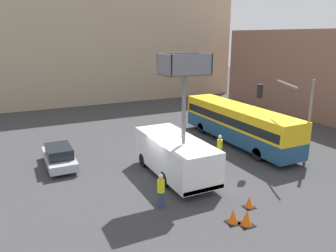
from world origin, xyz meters
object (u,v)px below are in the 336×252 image
Objects in this scene: city_bus at (238,122)px; traffic_cone_near_truck at (247,218)px; traffic_cone_far_side at (233,217)px; road_worker_directing at (220,148)px; utility_truck at (175,152)px; parked_car_curbside at (59,156)px; road_worker_near_truck at (161,190)px; traffic_light_pole at (291,107)px; traffic_cone_mid_road at (249,202)px.

city_bus is 12.13m from traffic_cone_near_truck.
traffic_cone_near_truck is 1.09× the size of traffic_cone_far_side.
city_bus is 4.27m from road_worker_directing.
utility_truck reaches higher than parked_car_curbside.
road_worker_directing is at bearing 155.76° from road_worker_near_truck.
city_bus is at bearing 156.65° from road_worker_near_truck.
traffic_light_pole is 3.12× the size of road_worker_directing.
traffic_cone_mid_road is at bearing -71.91° from utility_truck.
utility_truck reaches higher than traffic_light_pole.
road_worker_directing reaches higher than road_worker_near_truck.
utility_truck is at bearing 108.09° from traffic_cone_mid_road.
parked_car_curbside is at bearing 156.50° from traffic_light_pole.
traffic_cone_mid_road is 12.63m from parked_car_curbside.
traffic_cone_mid_road is 0.14× the size of parked_car_curbside.
utility_truck is 6.40m from traffic_cone_near_truck.
utility_truck is 5.98m from traffic_cone_far_side.
city_bus is 2.71× the size of parked_car_curbside.
traffic_cone_far_side reaches higher than traffic_cone_mid_road.
traffic_cone_near_truck is at bearing -58.97° from parked_car_curbside.
city_bus reaches higher than road_worker_near_truck.
traffic_cone_mid_road is 0.89× the size of traffic_cone_far_side.
road_worker_directing reaches higher than traffic_cone_far_side.
traffic_cone_near_truck is 1.22× the size of traffic_cone_mid_road.
utility_truck is at bearing -174.49° from road_worker_directing.
road_worker_directing is at bearing 106.85° from city_bus.
traffic_light_pole is 5.46m from road_worker_directing.
traffic_cone_mid_road is at bearing 46.14° from traffic_cone_near_truck.
utility_truck is 1.32× the size of traffic_light_pole.
traffic_light_pole is at bearing 132.47° from road_worker_near_truck.
road_worker_directing reaches higher than traffic_cone_mid_road.
city_bus is at bearing 95.25° from traffic_light_pole.
utility_truck reaches higher than traffic_cone_mid_road.
road_worker_directing is at bearing 147.83° from traffic_light_pole.
parked_car_curbside is (-13.69, 1.31, -1.05)m from city_bus.
traffic_cone_far_side is 12.37m from parked_car_curbside.
traffic_cone_near_truck is 0.17× the size of parked_car_curbside.
traffic_cone_far_side is (2.40, -2.83, -0.59)m from road_worker_near_truck.
traffic_light_pole is 3.12× the size of road_worker_near_truck.
traffic_light_pole is 9.25× the size of traffic_cone_mid_road.
road_worker_near_truck is at bearing -157.23° from road_worker_directing.
road_worker_directing reaches higher than parked_car_curbside.
road_worker_near_truck is at bearing 153.05° from traffic_cone_mid_road.
city_bus is 5.30m from traffic_light_pole.
road_worker_directing is (6.45, 4.13, 0.00)m from road_worker_near_truck.
traffic_cone_near_truck is at bearing -43.33° from traffic_cone_far_side.
parked_car_curbside is (-6.23, 10.68, 0.41)m from traffic_cone_far_side.
traffic_cone_mid_road is at bearing 96.18° from road_worker_near_truck.
utility_truck is 4.10× the size of road_worker_directing.
traffic_cone_near_truck reaches higher than traffic_cone_far_side.
road_worker_near_truck is (-10.31, -1.70, -2.99)m from traffic_light_pole.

